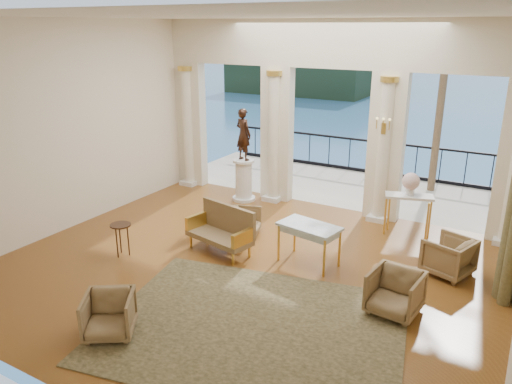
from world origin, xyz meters
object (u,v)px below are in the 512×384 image
Objects in this scene: armchair_a at (109,313)px; side_table at (121,229)px; statue at (243,134)px; console_table at (409,202)px; settee at (223,229)px; pedestal at (244,181)px; armchair_d at (245,221)px; armchair_c at (449,254)px; game_table at (309,229)px; armchair_b at (395,291)px.

armchair_a is 1.09× the size of side_table.
statue is at bearing 69.17° from armchair_a.
settee is at bearing -157.58° from console_table.
statue is at bearing 158.43° from console_table.
pedestal is 1.65× the size of side_table.
statue is at bearing 125.69° from settee.
armchair_d is 0.59× the size of pedestal.
settee is at bearing -66.44° from pedestal.
armchair_a is 0.68× the size of console_table.
armchair_d is 0.98× the size of side_table.
armchair_c is 0.63× the size of game_table.
armchair_b is 2.13m from game_table.
armchair_a is at bearing -136.53° from armchair_b.
statue is (0.00, -0.00, 1.22)m from pedestal.
settee reaches higher than armchair_a.
side_table is (-1.61, -1.18, 0.10)m from settee.
game_table reaches higher than armchair_a.
settee reaches higher than armchair_c.
armchair_b is 0.52× the size of settee.
game_table is (-2.39, -0.87, 0.31)m from armchair_c.
armchair_c is 1.18× the size of side_table.
side_table is (-5.23, -0.61, 0.17)m from armchair_b.
armchair_b reaches higher than side_table.
console_table is (3.07, 1.67, 0.45)m from armchair_d.
console_table is (-0.60, 3.17, 0.39)m from armchair_b.
side_table is (-5.72, -2.40, 0.18)m from armchair_c.
statue is 4.38m from console_table.
pedestal is at bearing 125.69° from settee.
armchair_a is 2.74m from side_table.
pedestal is 4.28m from console_table.
settee is at bearing 59.13° from armchair_a.
side_table is (-0.37, -4.03, 0.04)m from pedestal.
armchair_a is 6.41m from statue.
statue reaches higher than armchair_b.
console_table is at bearing 30.15° from armchair_a.
armchair_d is at bearing 163.44° from armchair_b.
game_table is (1.73, 0.34, 0.24)m from settee.
statue is 1.99× the size of side_table.
armchair_c is at bearing -69.84° from console_table.
pedestal is at bearing 158.43° from console_table.
armchair_b is 1.19× the size of side_table.
armchair_b is 0.60× the size of statue.
pedestal is 1.22m from statue.
armchair_b is 5.27m from side_table.
armchair_d is 2.64m from side_table.
settee is at bearing 130.27° from statue.
game_table is 1.88× the size of side_table.
game_table is 1.14× the size of pedestal.
armchair_a is 4.37m from armchair_b.
game_table is at bearing -40.09° from pedestal.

